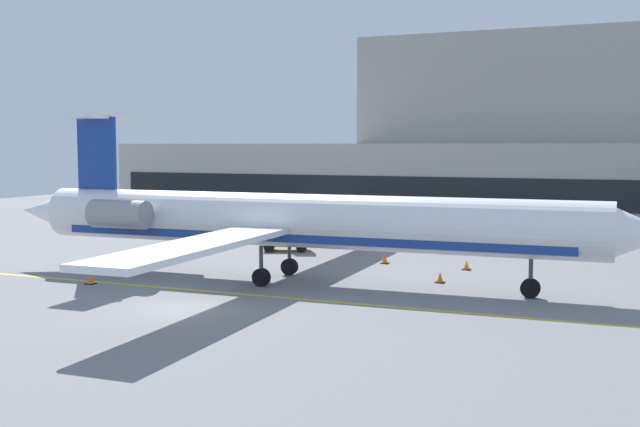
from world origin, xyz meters
name	(u,v)px	position (x,y,z in m)	size (l,w,h in m)	color
ground	(181,310)	(0.00, 0.00, -0.05)	(120.00, 120.00, 0.11)	slate
terminal_building	(531,148)	(8.32, 47.53, 6.77)	(78.56, 14.18, 17.71)	#ADA89E
regional_jet	(292,221)	(1.63, 7.88, 3.14)	(35.37, 29.64, 8.69)	white
baggage_tug	(291,238)	(-3.29, 18.34, 0.88)	(3.40, 2.75, 1.94)	#E5B20C
pushback_tractor	(324,221)	(-5.42, 29.36, 0.90)	(2.67, 3.89, 1.98)	silver
fuel_tank	(227,213)	(-13.49, 27.78, 1.42)	(7.73, 2.44, 2.53)	white
safety_cone_alpha	(467,265)	(9.14, 15.07, 0.25)	(0.47, 0.47, 0.55)	orange
safety_cone_bravo	(440,278)	(8.74, 10.48, 0.25)	(0.47, 0.47, 0.55)	orange
safety_cone_charlie	(90,279)	(-7.51, 3.27, 0.25)	(0.47, 0.47, 0.55)	orange
safety_cone_delta	(385,259)	(4.17, 15.50, 0.25)	(0.47, 0.47, 0.55)	orange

